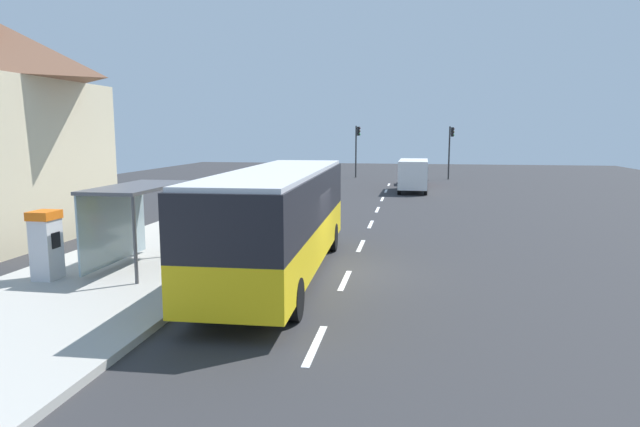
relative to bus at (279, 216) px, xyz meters
name	(u,v)px	position (x,y,z in m)	size (l,w,h in m)	color
ground_plane	(373,210)	(1.71, 14.91, -1.86)	(56.00, 92.00, 0.04)	#2D2D30
sidewalk_platform	(174,248)	(-4.69, 2.91, -1.75)	(6.20, 30.00, 0.18)	#ADAAA3
lane_stripe_seg_0	(315,345)	(1.96, -5.09, -1.84)	(0.16, 2.20, 0.01)	silver
lane_stripe_seg_1	(345,280)	(1.96, -0.09, -1.84)	(0.16, 2.20, 0.01)	silver
lane_stripe_seg_2	(361,246)	(1.96, 4.91, -1.84)	(0.16, 2.20, 0.01)	silver
lane_stripe_seg_3	(371,224)	(1.96, 9.91, -1.84)	(0.16, 2.20, 0.01)	silver
lane_stripe_seg_4	(377,210)	(1.96, 14.91, -1.84)	(0.16, 2.20, 0.01)	silver
lane_stripe_seg_5	(382,199)	(1.96, 19.91, -1.84)	(0.16, 2.20, 0.01)	silver
lane_stripe_seg_6	(386,191)	(1.96, 24.91, -1.84)	(0.16, 2.20, 0.01)	silver
lane_stripe_seg_7	(389,185)	(1.96, 29.91, -1.84)	(0.16, 2.20, 0.01)	silver
bus	(279,216)	(0.00, 0.00, 0.00)	(2.81, 11.07, 3.21)	yellow
white_van	(413,173)	(3.91, 24.76, -0.50)	(2.11, 5.24, 2.30)	white
sedan_near	(414,175)	(4.01, 30.34, -1.05)	(2.01, 4.48, 1.52)	#A51919
ticket_machine	(46,244)	(-6.24, -1.93, -0.67)	(0.66, 0.76, 1.94)	silver
recycling_bin_yellow	(228,237)	(-2.49, 2.58, -1.19)	(0.52, 0.52, 0.95)	yellow
recycling_bin_red	(234,233)	(-2.49, 3.28, -1.19)	(0.52, 0.52, 0.95)	red
traffic_light_near_side	(451,144)	(7.21, 36.07, 1.36)	(0.49, 0.28, 4.80)	#2D2D2D
traffic_light_far_side	(357,143)	(-1.39, 36.87, 1.41)	(0.49, 0.28, 4.88)	#2D2D2D
bus_shelter	(129,204)	(-4.70, -0.08, 0.25)	(1.80, 4.00, 2.50)	#4C4C51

